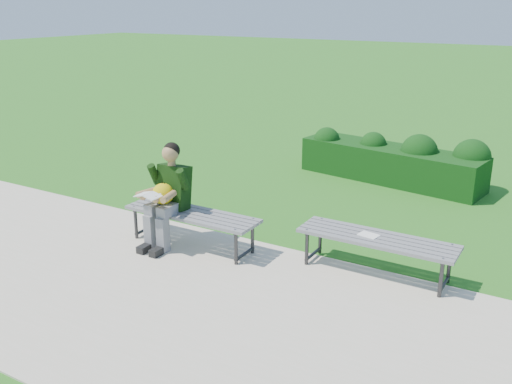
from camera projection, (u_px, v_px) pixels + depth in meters
The scene contains 7 objects.
ground at pixel (262, 243), 7.43m from camera, with size 80.00×80.00×0.00m.
walkway at pixel (179, 300), 6.00m from camera, with size 30.00×3.50×0.02m.
hedge at pixel (397, 160), 9.91m from camera, with size 3.31×1.28×0.88m.
bench_left at pixel (192, 216), 7.21m from camera, with size 1.80×0.50×0.46m.
bench_right at pixel (377, 241), 6.45m from camera, with size 1.80×0.50×0.46m.
seated_boy at pixel (167, 192), 7.18m from camera, with size 0.56×0.76×1.31m.
paper_sheet at pixel (369, 235), 6.48m from camera, with size 0.25×0.20×0.01m.
Camera 1 is at (3.41, -5.93, 2.99)m, focal length 40.00 mm.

